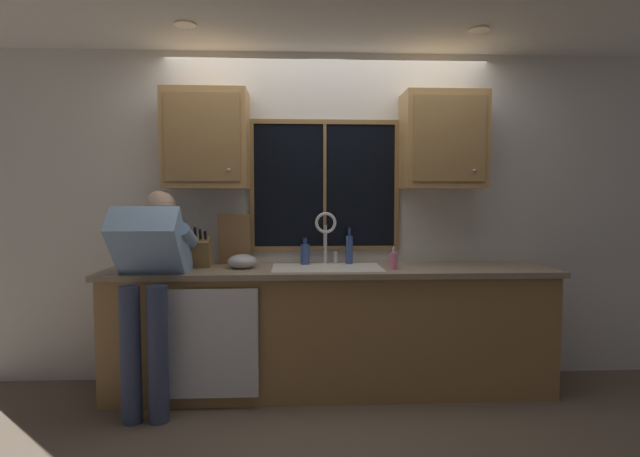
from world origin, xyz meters
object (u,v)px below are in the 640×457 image
at_px(bottle_green_glass, 349,249).
at_px(bottle_tall_clear, 305,254).
at_px(mixing_bowl, 242,262).
at_px(cutting_board, 234,239).
at_px(soap_dispenser, 394,260).
at_px(knife_block, 202,253).
at_px(person_standing, 151,273).

distance_m(bottle_green_glass, bottle_tall_clear, 0.34).
bearing_deg(bottle_green_glass, mixing_bowl, -167.21).
relative_size(cutting_board, mixing_bowl, 1.85).
bearing_deg(mixing_bowl, cutting_board, 111.34).
relative_size(soap_dispenser, bottle_green_glass, 0.58).
height_order(knife_block, bottle_tall_clear, knife_block).
distance_m(person_standing, knife_block, 0.44).
distance_m(mixing_bowl, bottle_tall_clear, 0.49).
height_order(mixing_bowl, bottle_green_glass, bottle_green_glass).
bearing_deg(mixing_bowl, soap_dispenser, -5.62).
xyz_separation_m(soap_dispenser, bottle_green_glass, (-0.29, 0.29, 0.05)).
distance_m(cutting_board, mixing_bowl, 0.26).
xyz_separation_m(soap_dispenser, bottle_tall_clear, (-0.63, 0.27, 0.02)).
height_order(cutting_board, mixing_bowl, cutting_board).
xyz_separation_m(person_standing, mixing_bowl, (0.58, 0.29, 0.03)).
height_order(mixing_bowl, bottle_tall_clear, bottle_tall_clear).
height_order(person_standing, soap_dispenser, person_standing).
xyz_separation_m(knife_block, soap_dispenser, (1.39, -0.15, -0.05)).
relative_size(knife_block, cutting_board, 0.82).
distance_m(knife_block, soap_dispenser, 1.40).
bearing_deg(bottle_tall_clear, mixing_bowl, -160.42).
height_order(knife_block, soap_dispenser, knife_block).
bearing_deg(bottle_green_glass, bottle_tall_clear, -176.90).
xyz_separation_m(bottle_green_glass, bottle_tall_clear, (-0.34, -0.02, -0.03)).
distance_m(person_standing, mixing_bowl, 0.64).
xyz_separation_m(person_standing, bottle_green_glass, (1.38, 0.47, 0.10)).
relative_size(person_standing, soap_dispenser, 8.99).
bearing_deg(person_standing, knife_block, 50.42).
bearing_deg(soap_dispenser, bottle_green_glass, 134.81).
distance_m(knife_block, mixing_bowl, 0.31).
bearing_deg(knife_block, person_standing, -129.58).
height_order(person_standing, bottle_tall_clear, person_standing).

